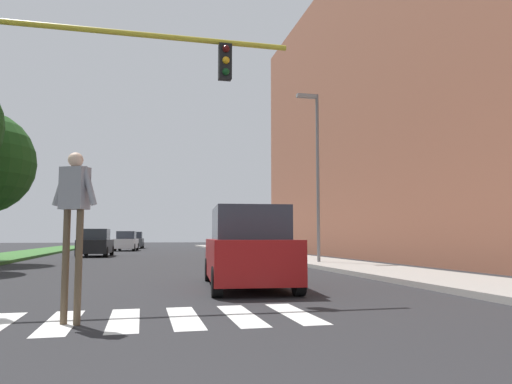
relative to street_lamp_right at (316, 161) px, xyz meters
name	(u,v)px	position (x,y,z in m)	size (l,w,h in m)	color
ground_plane	(145,256)	(-7.27, 11.40, -4.59)	(140.00, 140.00, 0.00)	#262628
crosswalk	(155,319)	(-7.27, -12.37, -4.59)	(4.95, 2.20, 0.01)	silver
median_strip	(0,258)	(-15.12, 9.40, -4.52)	(3.40, 64.00, 0.15)	#386B2D
apartment_block_right	(446,100)	(9.13, 3.40, 4.35)	(10.30, 37.72, 17.89)	#A36047
sidewalk_right	(273,255)	(0.60, 9.40, -4.52)	(3.00, 64.00, 0.15)	#9E9991
street_lamp_right	(316,161)	(0.00, 0.00, 0.00)	(1.02, 0.24, 7.50)	slate
pedestrian_performer	(74,209)	(-8.46, -12.60, -2.93)	(0.70, 0.44, 2.49)	brown
suv_crossing	(248,250)	(-4.92, -8.32, -3.66)	(2.35, 4.75, 1.97)	maroon
sedan_midblock	(96,244)	(-10.29, 11.66, -3.80)	(2.02, 4.09, 1.71)	black
sedan_distant	(127,242)	(-8.78, 23.54, -3.81)	(2.07, 4.15, 1.70)	silver
sedan_far_horizon	(135,241)	(-8.21, 31.98, -3.80)	(1.96, 4.13, 1.72)	#474C51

